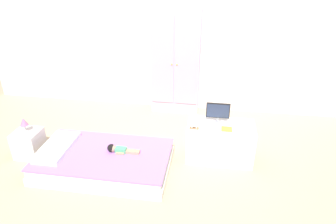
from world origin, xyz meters
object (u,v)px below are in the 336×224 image
object	(u,v)px
nightstand	(29,143)
rocking_horse_toy	(195,124)
wardrobe	(176,62)
tv_monitor	(218,111)
book_yellow	(227,129)
table_lamp	(24,123)
doll	(117,149)
bed	(104,161)
tv_stand	(220,142)

from	to	relation	value
nightstand	rocking_horse_toy	bearing A→B (deg)	5.04
nightstand	wardrobe	size ratio (longest dim) A/B	0.21
tv_monitor	book_yellow	world-z (taller)	tv_monitor
table_lamp	rocking_horse_toy	world-z (taller)	rocking_horse_toy
doll	nightstand	size ratio (longest dim) A/B	1.12
nightstand	doll	bearing A→B (deg)	-3.34
bed	book_yellow	xyz separation A→B (m)	(1.42, 0.34, 0.37)
doll	tv_monitor	size ratio (longest dim) A/B	1.37
nightstand	table_lamp	size ratio (longest dim) A/B	1.84
doll	table_lamp	size ratio (longest dim) A/B	2.07
bed	rocking_horse_toy	distance (m)	1.17
rocking_horse_toy	book_yellow	size ratio (longest dim) A/B	1.05
rocking_horse_toy	book_yellow	distance (m)	0.38
wardrobe	table_lamp	bearing A→B (deg)	-136.83
nightstand	table_lamp	world-z (taller)	table_lamp
nightstand	tv_monitor	xyz separation A→B (m)	(2.34, 0.39, 0.44)
book_yellow	bed	bearing A→B (deg)	-166.41
tv_monitor	book_yellow	distance (m)	0.25
nightstand	tv_monitor	bearing A→B (deg)	9.51
book_yellow	tv_stand	bearing A→B (deg)	121.64
doll	table_lamp	bearing A→B (deg)	176.66
wardrobe	tv_monitor	bearing A→B (deg)	-59.95
tv_stand	tv_monitor	world-z (taller)	tv_monitor
tv_stand	nightstand	bearing A→B (deg)	-172.45
rocking_horse_toy	doll	bearing A→B (deg)	-164.16
wardrobe	tv_stand	size ratio (longest dim) A/B	2.06
nightstand	tv_stand	xyz separation A→B (m)	(2.39, 0.32, 0.06)
bed	doll	distance (m)	0.22
bed	tv_stand	bearing A→B (deg)	18.02
table_lamp	rocking_horse_toy	bearing A→B (deg)	5.04
doll	wardrobe	distance (m)	1.79
tv_stand	tv_monitor	xyz separation A→B (m)	(-0.05, 0.07, 0.38)
table_lamp	rocking_horse_toy	xyz separation A→B (m)	(2.08, 0.18, 0.06)
doll	book_yellow	bearing A→B (deg)	12.85
nightstand	table_lamp	distance (m)	0.30
doll	tv_stand	distance (m)	1.26
wardrobe	doll	bearing A→B (deg)	-106.17
rocking_horse_toy	tv_stand	bearing A→B (deg)	23.32
book_yellow	doll	bearing A→B (deg)	-167.15
wardrobe	rocking_horse_toy	world-z (taller)	wardrobe
wardrobe	tv_stand	bearing A→B (deg)	-59.59
bed	tv_monitor	world-z (taller)	tv_monitor
bed	book_yellow	world-z (taller)	book_yellow
bed	tv_monitor	size ratio (longest dim) A/B	5.47
tv_monitor	rocking_horse_toy	distance (m)	0.34
tv_stand	rocking_horse_toy	world-z (taller)	rocking_horse_toy
tv_monitor	rocking_horse_toy	world-z (taller)	tv_monitor
table_lamp	book_yellow	distance (m)	2.46
table_lamp	tv_stand	world-z (taller)	table_lamp
doll	nightstand	bearing A→B (deg)	176.66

